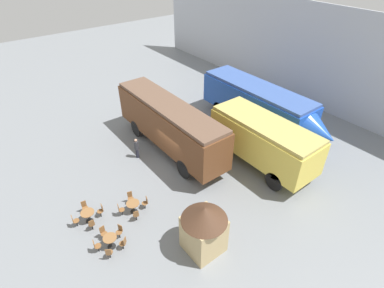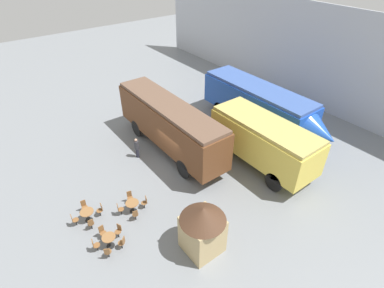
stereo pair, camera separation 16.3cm
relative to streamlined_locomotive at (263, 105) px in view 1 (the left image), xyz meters
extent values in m
plane|color=gray|center=(-0.53, -8.40, -2.19)|extent=(80.00, 80.00, 0.00)
cube|color=#B2B7C1|center=(-0.53, 7.07, 2.31)|extent=(44.00, 0.15, 9.00)
cube|color=blue|center=(-0.76, 0.00, -0.08)|extent=(10.13, 2.85, 2.51)
cone|color=blue|center=(5.31, 0.00, -0.08)|extent=(2.00, 2.38, 2.38)
cube|color=#3A579D|center=(-0.76, 0.00, 1.29)|extent=(9.93, 2.62, 0.24)
cylinder|color=black|center=(2.28, -1.37, -1.53)|extent=(1.31, 0.12, 1.31)
cylinder|color=black|center=(2.28, 1.37, -1.53)|extent=(1.31, 0.12, 1.31)
cylinder|color=black|center=(-3.80, -1.37, -1.53)|extent=(1.31, 0.12, 1.31)
cylinder|color=black|center=(-3.80, 1.37, -1.53)|extent=(1.31, 0.12, 1.31)
cube|color=#E0C64C|center=(3.24, -3.63, -0.14)|extent=(7.73, 2.90, 2.41)
cube|color=tan|center=(3.24, -3.63, 1.18)|extent=(7.58, 2.66, 0.24)
cylinder|color=black|center=(5.56, -5.02, -1.54)|extent=(1.29, 0.12, 1.29)
cylinder|color=black|center=(5.56, -2.24, -1.54)|extent=(1.29, 0.12, 1.29)
cylinder|color=black|center=(0.92, -5.02, -1.54)|extent=(1.29, 0.12, 1.29)
cylinder|color=black|center=(0.92, -2.24, -1.54)|extent=(1.29, 0.12, 1.29)
cube|color=brown|center=(-2.17, -7.72, 0.08)|extent=(10.78, 2.45, 2.77)
cube|color=brown|center=(-2.17, -7.72, 1.59)|extent=(10.57, 2.26, 0.24)
cylinder|color=black|center=(1.06, -8.89, -1.51)|extent=(1.36, 0.12, 1.36)
cylinder|color=black|center=(1.06, -6.55, -1.51)|extent=(1.36, 0.12, 1.36)
cylinder|color=black|center=(-5.41, -8.89, -1.51)|extent=(1.36, 0.12, 1.36)
cylinder|color=black|center=(-5.41, -6.55, -1.51)|extent=(1.36, 0.12, 1.36)
cylinder|color=black|center=(3.20, -15.18, -2.18)|extent=(0.44, 0.44, 0.02)
cylinder|color=black|center=(3.20, -15.18, -1.82)|extent=(0.08, 0.08, 0.69)
cylinder|color=olive|center=(3.20, -15.18, -1.46)|extent=(0.72, 0.72, 0.03)
cylinder|color=black|center=(1.75, -13.05, -2.18)|extent=(0.44, 0.44, 0.02)
cylinder|color=black|center=(1.75, -13.05, -1.84)|extent=(0.08, 0.08, 0.66)
cylinder|color=olive|center=(1.75, -13.05, -1.49)|extent=(0.78, 0.78, 0.03)
cylinder|color=black|center=(0.82, -15.44, -2.18)|extent=(0.44, 0.44, 0.02)
cylinder|color=black|center=(0.82, -15.44, -1.83)|extent=(0.08, 0.08, 0.68)
cylinder|color=olive|center=(0.82, -15.44, -1.48)|extent=(0.77, 0.77, 0.03)
cylinder|color=black|center=(3.05, -15.83, -1.98)|extent=(0.06, 0.06, 0.42)
cylinder|color=brown|center=(3.05, -15.83, -1.75)|extent=(0.36, 0.36, 0.03)
cube|color=brown|center=(3.02, -15.98, -1.53)|extent=(0.29, 0.10, 0.42)
cylinder|color=black|center=(3.76, -15.52, -1.98)|extent=(0.06, 0.06, 0.42)
cylinder|color=brown|center=(3.76, -15.52, -1.75)|extent=(0.36, 0.36, 0.03)
cube|color=brown|center=(3.90, -15.60, -1.53)|extent=(0.18, 0.27, 0.42)
cylinder|color=black|center=(3.69, -14.75, -1.98)|extent=(0.06, 0.06, 0.42)
cylinder|color=brown|center=(3.69, -14.75, -1.75)|extent=(0.36, 0.36, 0.03)
cube|color=brown|center=(3.81, -14.65, -1.53)|extent=(0.22, 0.24, 0.42)
cylinder|color=black|center=(2.94, -14.57, -1.98)|extent=(0.06, 0.06, 0.42)
cylinder|color=brown|center=(2.94, -14.57, -1.75)|extent=(0.36, 0.36, 0.03)
cube|color=brown|center=(2.88, -14.43, -1.53)|extent=(0.28, 0.15, 0.42)
cylinder|color=black|center=(2.54, -15.24, -1.98)|extent=(0.06, 0.06, 0.42)
cylinder|color=brown|center=(2.54, -15.24, -1.75)|extent=(0.36, 0.36, 0.03)
cube|color=brown|center=(2.39, -15.26, -1.53)|extent=(0.07, 0.29, 0.42)
cylinder|color=black|center=(2.41, -13.24, -1.98)|extent=(0.06, 0.06, 0.42)
cylinder|color=brown|center=(2.41, -13.24, -1.75)|extent=(0.36, 0.36, 0.03)
cube|color=brown|center=(2.56, -13.28, -1.53)|extent=(0.12, 0.29, 0.42)
cylinder|color=black|center=(1.93, -12.39, -1.98)|extent=(0.06, 0.06, 0.42)
cylinder|color=brown|center=(1.93, -12.39, -1.75)|extent=(0.36, 0.36, 0.03)
cube|color=brown|center=(1.97, -12.24, -1.53)|extent=(0.29, 0.12, 0.42)
cylinder|color=black|center=(1.08, -12.87, -1.98)|extent=(0.06, 0.06, 0.42)
cylinder|color=brown|center=(1.08, -12.87, -1.75)|extent=(0.36, 0.36, 0.03)
cube|color=brown|center=(0.93, -12.83, -1.53)|extent=(0.12, 0.29, 0.42)
cylinder|color=black|center=(1.56, -13.72, -1.98)|extent=(0.06, 0.06, 0.42)
cylinder|color=brown|center=(1.56, -13.72, -1.75)|extent=(0.36, 0.36, 0.03)
cube|color=brown|center=(1.52, -13.87, -1.53)|extent=(0.29, 0.12, 0.42)
cylinder|color=black|center=(0.90, -14.76, -1.98)|extent=(0.06, 0.06, 0.42)
cylinder|color=brown|center=(0.90, -14.76, -1.75)|extent=(0.36, 0.36, 0.03)
cube|color=brown|center=(0.92, -14.60, -1.53)|extent=(0.29, 0.07, 0.42)
cylinder|color=black|center=(0.14, -15.35, -1.98)|extent=(0.06, 0.06, 0.42)
cylinder|color=brown|center=(0.14, -15.35, -1.75)|extent=(0.36, 0.36, 0.03)
cube|color=brown|center=(-0.02, -15.34, -1.53)|extent=(0.07, 0.29, 0.42)
cylinder|color=black|center=(0.73, -16.12, -1.98)|extent=(0.06, 0.06, 0.42)
cylinder|color=brown|center=(0.73, -16.12, -1.75)|extent=(0.36, 0.36, 0.03)
cube|color=brown|center=(0.72, -16.27, -1.53)|extent=(0.29, 0.07, 0.42)
cylinder|color=black|center=(1.50, -15.52, -1.98)|extent=(0.06, 0.06, 0.42)
cylinder|color=brown|center=(1.50, -15.52, -1.75)|extent=(0.36, 0.36, 0.03)
cube|color=brown|center=(1.65, -15.54, -1.53)|extent=(0.07, 0.29, 0.42)
cylinder|color=#262633|center=(-2.80, -10.24, -1.82)|extent=(0.24, 0.24, 0.75)
cylinder|color=#333338|center=(-2.80, -10.24, -1.11)|extent=(0.34, 0.34, 0.66)
sphere|color=tan|center=(-2.80, -10.24, -0.67)|extent=(0.22, 0.22, 0.22)
cube|color=tan|center=(6.22, -11.37, -1.09)|extent=(1.80, 1.80, 2.20)
cone|color=#472D1E|center=(6.22, -11.37, 0.41)|extent=(2.34, 2.34, 0.80)
camera|label=1|loc=(13.59, -17.84, 11.44)|focal=28.00mm
camera|label=2|loc=(13.69, -17.71, 11.44)|focal=28.00mm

